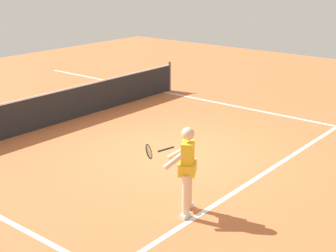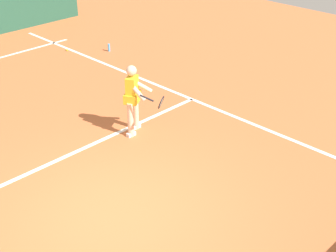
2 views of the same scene
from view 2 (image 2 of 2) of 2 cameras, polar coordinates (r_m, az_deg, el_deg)
The scene contains 6 objects.
ground_plane at distance 8.31m, azimuth -6.49°, elevation -10.14°, with size 27.72×27.72×0.00m, color #C66638.
service_line_marking at distance 9.72m, azimuth -14.25°, elevation -4.54°, with size 8.47×0.10×0.01m, color white.
sideline_left_marking at distance 10.97m, azimuth 10.79°, elevation -0.09°, with size 0.10×19.32×0.01m, color white.
tennis_player at distance 10.21m, azimuth -4.09°, elevation 3.43°, with size 0.68×1.14×1.55m.
tennis_ball_mid at distance 15.65m, azimuth -11.84°, elevation 8.79°, with size 0.07×0.07×0.07m, color #D1E533.
water_bottle at distance 15.38m, azimuth -6.99°, elevation 9.19°, with size 0.07×0.07×0.24m, color #4C9EE5.
Camera 2 is at (3.93, 5.18, 5.17)m, focal length 51.60 mm.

